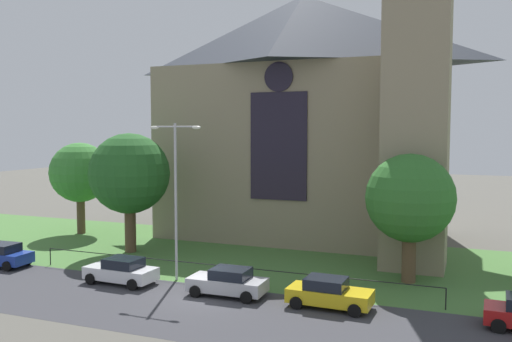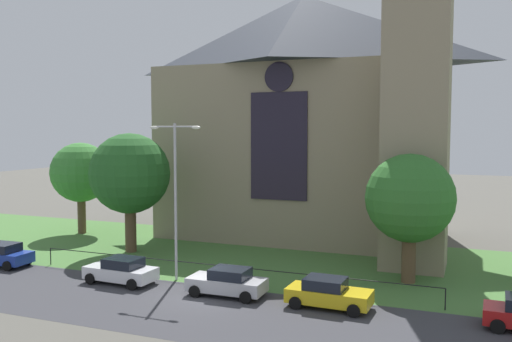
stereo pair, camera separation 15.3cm
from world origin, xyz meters
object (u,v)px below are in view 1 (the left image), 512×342
church_building (309,113)px  streetlamp_near (176,183)px  parked_car_silver (228,282)px  parked_car_yellow (329,293)px  tree_left_near (129,174)px  parked_car_white (121,271)px  parked_car_blue (0,255)px  tree_right_near (410,199)px  tree_left_far (80,173)px

church_building → streetlamp_near: (-3.58, -15.76, -4.45)m
parked_car_silver → parked_car_yellow: bearing=179.7°
tree_left_near → parked_car_white: tree_left_near is taller
church_building → parked_car_silver: size_ratio=6.16×
church_building → parked_car_blue: 25.30m
church_building → parked_car_white: church_building is taller
tree_left_near → parked_car_blue: size_ratio=2.03×
tree_right_near → tree_left_near: size_ratio=0.87×
tree_left_far → church_building: bearing=17.5°
tree_left_far → parked_car_yellow: tree_left_far is taller
church_building → parked_car_blue: (-16.00, -17.13, -9.53)m
streetlamp_near → parked_car_silver: bearing=-22.5°
church_building → parked_car_yellow: size_ratio=6.11×
church_building → tree_right_near: 15.51m
tree_left_far → streetlamp_near: size_ratio=0.84×
church_building → parked_car_yellow: 20.79m
streetlamp_near → tree_left_far: bearing=146.7°
parked_car_white → tree_left_near: bearing=-57.1°
parked_car_blue → tree_left_far: bearing=-79.4°
tree_left_near → parked_car_silver: 14.05m
church_building → tree_left_far: size_ratio=3.32×
tree_left_far → parked_car_white: (12.44, -11.73, -4.49)m
tree_left_near → parked_car_blue: (-5.51, -6.74, -4.98)m
tree_left_near → tree_right_near: bearing=-2.3°
streetlamp_near → parked_car_blue: 13.49m
tree_right_near → tree_left_near: bearing=177.7°
tree_left_far → parked_car_blue: (2.61, -11.26, -4.49)m
church_building → tree_left_far: bearing=-162.5°
tree_right_near → parked_car_blue: (-25.34, -5.96, -4.19)m
parked_car_blue → parked_car_yellow: (22.12, -0.30, 0.00)m
church_building → tree_left_near: church_building is taller
church_building → parked_car_yellow: bearing=-70.6°
tree_left_near → parked_car_yellow: 18.72m
tree_left_near → parked_car_blue: tree_left_near is taller
church_building → streetlamp_near: bearing=-102.8°
tree_right_near → tree_left_near: 19.86m
tree_left_near → streetlamp_near: streetlamp_near is taller
tree_left_far → tree_left_near: size_ratio=0.90×
church_building → parked_car_silver: 19.91m
tree_right_near → tree_left_near: tree_left_near is taller
parked_car_blue → parked_car_silver: (16.58, -0.34, 0.00)m
church_building → parked_car_yellow: church_building is taller
tree_right_near → parked_car_white: size_ratio=1.78×
church_building → parked_car_white: bearing=-109.3°
parked_car_white → parked_car_silver: size_ratio=1.01×
tree_left_near → church_building: bearing=44.7°
streetlamp_near → parked_car_silver: 6.78m
church_building → parked_car_blue: size_ratio=6.09×
tree_left_near → parked_car_white: bearing=-59.1°
streetlamp_near → parked_car_white: (-2.60, -1.84, -5.08)m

